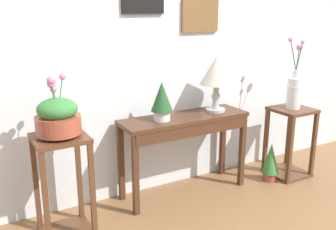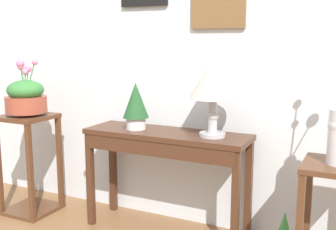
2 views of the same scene
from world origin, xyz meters
The scene contains 7 objects.
back_wall_with_art centered at (0.00, 1.54, 1.40)m, with size 9.00×0.13×2.80m.
console_table centered at (0.06, 1.25, 0.61)m, with size 1.15×0.36×0.72m.
table_lamp centered at (0.39, 1.27, 1.08)m, with size 0.31×0.31×0.51m.
potted_plant_on_console centered at (-0.17, 1.25, 0.90)m, with size 0.18×0.18×0.33m.
pedestal_stand_left centered at (-1.05, 1.11, 0.39)m, with size 0.37×0.37×0.78m.
planter_bowl_wide_left centered at (-1.05, 1.11, 0.92)m, with size 0.31×0.31×0.42m.
pedestal_stand_right centered at (1.17, 1.08, 0.35)m, with size 0.37×0.37×0.69m.
Camera 2 is at (1.30, -1.23, 1.34)m, focal length 44.75 mm.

